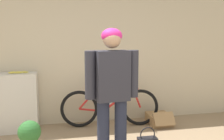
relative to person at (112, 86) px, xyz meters
name	(u,v)px	position (x,y,z in m)	size (l,w,h in m)	color
wall_back	(81,53)	(-0.22, 1.65, 0.29)	(8.00, 0.07, 2.60)	beige
side_shelf	(16,102)	(-1.36, 1.41, -0.52)	(0.71, 0.37, 0.99)	beige
person	(112,86)	(0.00, 0.00, 0.00)	(0.67, 0.29, 1.72)	#23283D
bicycle	(110,107)	(0.23, 1.30, -0.66)	(1.74, 0.46, 0.73)	black
banana	(18,72)	(-1.30, 1.41, 0.00)	(0.34, 0.09, 0.04)	#EAD64C
cardboard_box	(159,119)	(1.14, 1.23, -0.92)	(0.39, 0.54, 0.27)	#A87F51
potted_plant	(30,136)	(-1.05, 0.40, -0.73)	(0.31, 0.31, 0.49)	brown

